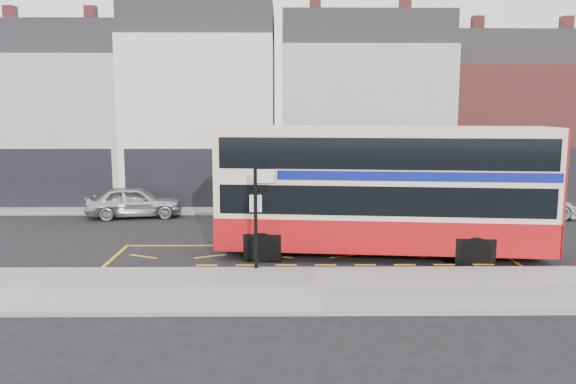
{
  "coord_description": "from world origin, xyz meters",
  "views": [
    {
      "loc": [
        -1.02,
        -17.92,
        5.21
      ],
      "look_at": [
        -0.81,
        2.0,
        2.26
      ],
      "focal_mm": 35.0,
      "sensor_mm": 36.0,
      "label": 1
    }
  ],
  "objects_px": {
    "double_decker_bus": "(383,189)",
    "car_grey": "(334,201)",
    "bus_stop_post": "(258,208)",
    "car_silver": "(135,202)",
    "street_tree_right": "(466,140)",
    "car_white": "(521,203)"
  },
  "relations": [
    {
      "from": "double_decker_bus",
      "to": "car_silver",
      "type": "height_order",
      "value": "double_decker_bus"
    },
    {
      "from": "bus_stop_post",
      "to": "car_grey",
      "type": "relative_size",
      "value": 0.77
    },
    {
      "from": "car_silver",
      "to": "street_tree_right",
      "type": "xyz_separation_m",
      "value": [
        16.79,
        2.37,
        2.85
      ]
    },
    {
      "from": "car_grey",
      "to": "car_white",
      "type": "distance_m",
      "value": 9.02
    },
    {
      "from": "double_decker_bus",
      "to": "car_silver",
      "type": "distance_m",
      "value": 13.1
    },
    {
      "from": "car_silver",
      "to": "car_grey",
      "type": "height_order",
      "value": "car_silver"
    },
    {
      "from": "car_grey",
      "to": "street_tree_right",
      "type": "relative_size",
      "value": 0.81
    },
    {
      "from": "car_silver",
      "to": "car_grey",
      "type": "distance_m",
      "value": 9.74
    },
    {
      "from": "bus_stop_post",
      "to": "street_tree_right",
      "type": "distance_m",
      "value": 15.78
    },
    {
      "from": "double_decker_bus",
      "to": "bus_stop_post",
      "type": "height_order",
      "value": "double_decker_bus"
    },
    {
      "from": "car_white",
      "to": "street_tree_right",
      "type": "height_order",
      "value": "street_tree_right"
    },
    {
      "from": "bus_stop_post",
      "to": "car_silver",
      "type": "xyz_separation_m",
      "value": [
        -6.38,
        9.39,
        -1.34
      ]
    },
    {
      "from": "double_decker_bus",
      "to": "car_grey",
      "type": "relative_size",
      "value": 2.73
    },
    {
      "from": "car_silver",
      "to": "car_white",
      "type": "relative_size",
      "value": 0.9
    },
    {
      "from": "double_decker_bus",
      "to": "street_tree_right",
      "type": "distance_m",
      "value": 11.55
    },
    {
      "from": "double_decker_bus",
      "to": "street_tree_right",
      "type": "xyz_separation_m",
      "value": [
        6.09,
        9.74,
        1.19
      ]
    },
    {
      "from": "double_decker_bus",
      "to": "car_silver",
      "type": "xyz_separation_m",
      "value": [
        -10.71,
        7.37,
        -1.65
      ]
    },
    {
      "from": "bus_stop_post",
      "to": "car_grey",
      "type": "distance_m",
      "value": 10.52
    },
    {
      "from": "double_decker_bus",
      "to": "car_silver",
      "type": "bearing_deg",
      "value": 151.57
    },
    {
      "from": "double_decker_bus",
      "to": "bus_stop_post",
      "type": "relative_size",
      "value": 3.56
    },
    {
      "from": "car_silver",
      "to": "car_grey",
      "type": "bearing_deg",
      "value": -96.09
    },
    {
      "from": "car_grey",
      "to": "double_decker_bus",
      "type": "bearing_deg",
      "value": -161.77
    }
  ]
}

